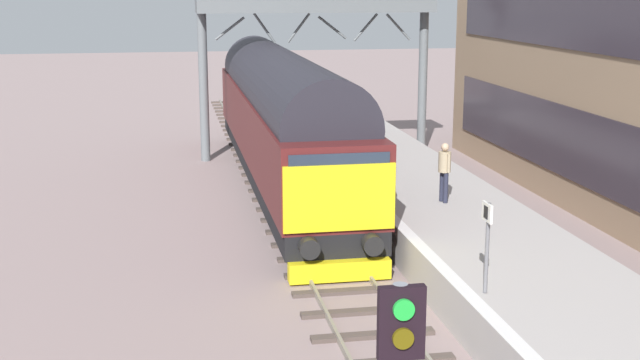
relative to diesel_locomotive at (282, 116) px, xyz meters
The scene contains 7 objects.
ground_plane 7.84m from the diesel_locomotive, 90.01° to the right, with size 140.00×140.00×0.00m, color gray.
track_main 7.82m from the diesel_locomotive, 90.01° to the right, with size 2.50×60.00×0.15m.
station_platform 8.49m from the diesel_locomotive, 64.18° to the right, with size 4.00×44.00×1.01m.
diesel_locomotive is the anchor object (origin of this frame).
platform_number_sign 13.78m from the diesel_locomotive, 81.36° to the right, with size 0.10×0.44×1.79m.
waiting_passenger 7.61m from the diesel_locomotive, 62.20° to the right, with size 0.41×0.50×1.64m.
overhead_footbridge 6.25m from the diesel_locomotive, 67.81° to the left, with size 9.30×2.00×6.29m.
Camera 1 is at (-3.84, -20.84, 6.82)m, focal length 47.50 mm.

